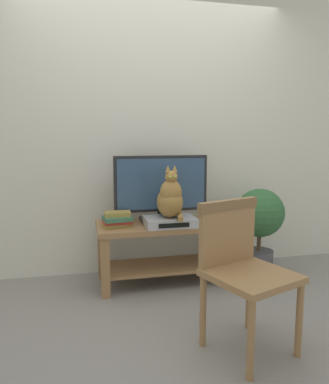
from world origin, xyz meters
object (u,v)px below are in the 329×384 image
(tv_stand, at_px, (163,241))
(media_box, at_px, (170,221))
(tv, at_px, (161,187))
(book_stack, at_px, (117,220))
(cat, at_px, (170,198))
(potted_plant, at_px, (260,222))
(wooden_chair, at_px, (241,262))

(tv_stand, bearing_deg, media_box, -75.13)
(tv, relative_size, book_stack, 3.25)
(cat, bearing_deg, media_box, 94.61)
(book_stack, distance_m, potted_plant, 1.29)
(tv_stand, bearing_deg, book_stack, -173.72)
(tv, height_order, cat, tv)
(tv_stand, relative_size, tv, 1.38)
(tv, distance_m, cat, 0.22)
(tv, xyz_separation_m, wooden_chair, (0.23, -1.16, -0.31))
(tv_stand, xyz_separation_m, book_stack, (-0.40, -0.04, 0.22))
(tv, relative_size, media_box, 1.96)
(wooden_chair, bearing_deg, book_stack, 121.46)
(tv_stand, height_order, potted_plant, potted_plant)
(tv, relative_size, cat, 1.88)
(tv_stand, xyz_separation_m, cat, (0.03, -0.13, 0.40))
(tv_stand, relative_size, book_stack, 4.48)
(tv_stand, distance_m, tv, 0.48)
(cat, relative_size, book_stack, 1.73)
(cat, bearing_deg, wooden_chair, -78.03)
(tv_stand, relative_size, potted_plant, 1.40)
(media_box, bearing_deg, book_stack, 170.71)
(media_box, xyz_separation_m, cat, (0.00, -0.01, 0.20))
(tv_stand, bearing_deg, wooden_chair, -77.81)
(tv, height_order, book_stack, tv)
(wooden_chair, bearing_deg, potted_plant, 57.66)
(tv_stand, xyz_separation_m, wooden_chair, (0.23, -1.08, 0.16))
(potted_plant, bearing_deg, cat, -175.15)
(media_box, xyz_separation_m, potted_plant, (0.85, 0.06, -0.06))
(wooden_chair, bearing_deg, media_box, 101.87)
(tv, xyz_separation_m, media_box, (0.03, -0.20, -0.27))
(media_box, height_order, cat, cat)
(wooden_chair, distance_m, potted_plant, 1.21)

